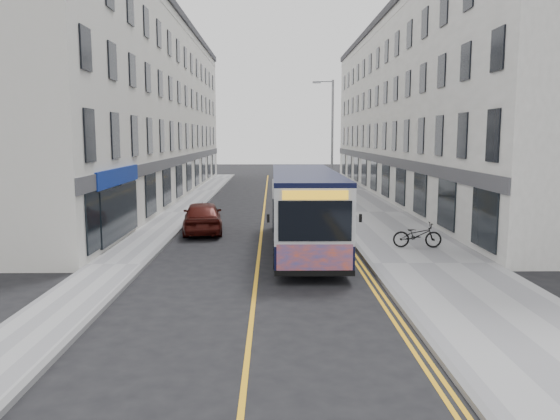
{
  "coord_description": "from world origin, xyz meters",
  "views": [
    {
      "loc": [
        0.53,
        -20.04,
        4.57
      ],
      "look_at": [
        0.84,
        1.91,
        1.6
      ],
      "focal_mm": 35.0,
      "sensor_mm": 36.0,
      "label": 1
    }
  ],
  "objects_px": {
    "city_bus": "(304,207)",
    "pedestrian_far": "(345,191)",
    "pedestrian_near": "(350,205)",
    "car_maroon": "(203,217)",
    "streetlamp": "(331,139)",
    "bicycle": "(417,235)",
    "car_white": "(304,185)"
  },
  "relations": [
    {
      "from": "streetlamp",
      "to": "car_maroon",
      "type": "distance_m",
      "value": 11.41
    },
    {
      "from": "streetlamp",
      "to": "car_maroon",
      "type": "height_order",
      "value": "streetlamp"
    },
    {
      "from": "pedestrian_near",
      "to": "car_maroon",
      "type": "distance_m",
      "value": 8.22
    },
    {
      "from": "city_bus",
      "to": "pedestrian_far",
      "type": "bearing_deg",
      "value": 76.33
    },
    {
      "from": "car_maroon",
      "to": "pedestrian_far",
      "type": "bearing_deg",
      "value": -134.59
    },
    {
      "from": "pedestrian_near",
      "to": "bicycle",
      "type": "bearing_deg",
      "value": -56.24
    },
    {
      "from": "bicycle",
      "to": "pedestrian_far",
      "type": "relative_size",
      "value": 1.23
    },
    {
      "from": "city_bus",
      "to": "bicycle",
      "type": "distance_m",
      "value": 4.68
    },
    {
      "from": "pedestrian_far",
      "to": "car_white",
      "type": "distance_m",
      "value": 6.61
    },
    {
      "from": "car_white",
      "to": "car_maroon",
      "type": "bearing_deg",
      "value": -108.5
    },
    {
      "from": "streetlamp",
      "to": "car_white",
      "type": "bearing_deg",
      "value": 97.53
    },
    {
      "from": "streetlamp",
      "to": "city_bus",
      "type": "distance_m",
      "value": 12.81
    },
    {
      "from": "streetlamp",
      "to": "car_maroon",
      "type": "bearing_deg",
      "value": -130.16
    },
    {
      "from": "pedestrian_near",
      "to": "car_maroon",
      "type": "bearing_deg",
      "value": -134.84
    },
    {
      "from": "city_bus",
      "to": "bicycle",
      "type": "height_order",
      "value": "city_bus"
    },
    {
      "from": "streetlamp",
      "to": "bicycle",
      "type": "relative_size",
      "value": 4.12
    },
    {
      "from": "city_bus",
      "to": "pedestrian_near",
      "type": "height_order",
      "value": "city_bus"
    },
    {
      "from": "city_bus",
      "to": "car_white",
      "type": "height_order",
      "value": "city_bus"
    },
    {
      "from": "city_bus",
      "to": "bicycle",
      "type": "relative_size",
      "value": 5.64
    },
    {
      "from": "city_bus",
      "to": "car_maroon",
      "type": "height_order",
      "value": "city_bus"
    },
    {
      "from": "pedestrian_near",
      "to": "car_white",
      "type": "bearing_deg",
      "value": 118.56
    },
    {
      "from": "city_bus",
      "to": "pedestrian_far",
      "type": "height_order",
      "value": "city_bus"
    },
    {
      "from": "streetlamp",
      "to": "bicycle",
      "type": "height_order",
      "value": "streetlamp"
    },
    {
      "from": "bicycle",
      "to": "streetlamp",
      "type": "bearing_deg",
      "value": 13.24
    },
    {
      "from": "bicycle",
      "to": "pedestrian_near",
      "type": "bearing_deg",
      "value": 15.58
    },
    {
      "from": "city_bus",
      "to": "bicycle",
      "type": "bearing_deg",
      "value": -2.58
    },
    {
      "from": "pedestrian_far",
      "to": "car_maroon",
      "type": "height_order",
      "value": "pedestrian_far"
    },
    {
      "from": "car_white",
      "to": "car_maroon",
      "type": "height_order",
      "value": "car_maroon"
    },
    {
      "from": "bicycle",
      "to": "pedestrian_far",
      "type": "height_order",
      "value": "pedestrian_far"
    },
    {
      "from": "streetlamp",
      "to": "car_maroon",
      "type": "relative_size",
      "value": 1.77
    },
    {
      "from": "car_white",
      "to": "car_maroon",
      "type": "xyz_separation_m",
      "value": [
        -5.84,
        -16.85,
        0.02
      ]
    },
    {
      "from": "car_white",
      "to": "car_maroon",
      "type": "relative_size",
      "value": 1.0
    }
  ]
}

